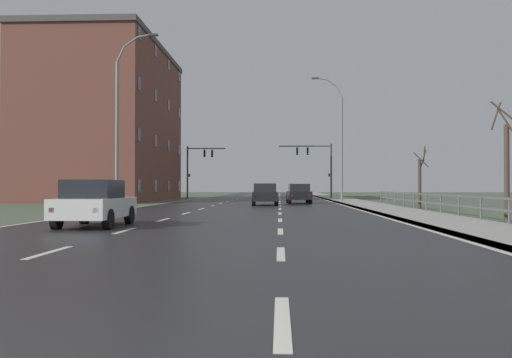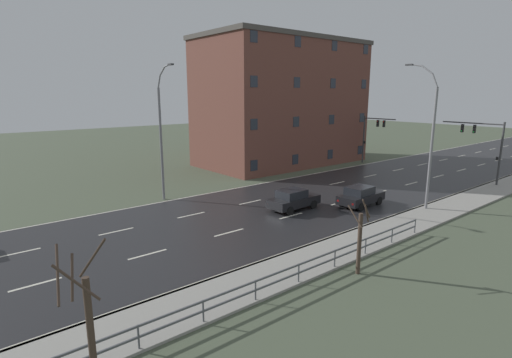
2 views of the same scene
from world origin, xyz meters
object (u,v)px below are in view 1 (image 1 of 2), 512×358
street_lamp_midground (340,141)px  car_mid_centre (95,203)px  street_lamp_left_bank (120,123)px  traffic_signal_left (197,163)px  car_distant (265,194)px  brick_building (107,124)px  car_near_left (299,193)px  traffic_signal_right (318,161)px

street_lamp_midground → car_mid_centre: size_ratio=2.60×
car_mid_centre → street_lamp_left_bank: bearing=102.7°
traffic_signal_left → car_distant: (8.14, -21.23, -3.17)m
street_lamp_left_bank → brick_building: bearing=109.8°
street_lamp_midground → street_lamp_left_bank: size_ratio=1.00×
car_mid_centre → car_near_left: (7.69, 25.87, 0.00)m
street_lamp_left_bank → traffic_signal_right: bearing=62.3°
traffic_signal_left → street_lamp_left_bank: bearing=-91.2°
street_lamp_midground → traffic_signal_left: size_ratio=1.84×
traffic_signal_right → brick_building: 22.29m
street_lamp_left_bank → car_near_left: size_ratio=2.56×
traffic_signal_left → car_distant: 22.96m
traffic_signal_right → traffic_signal_left: 13.36m
car_near_left → street_lamp_midground: bearing=36.6°
car_near_left → brick_building: bearing=151.8°
traffic_signal_right → car_distant: size_ratio=1.45×
traffic_signal_right → car_mid_centre: bearing=-103.9°
street_lamp_left_bank → traffic_signal_right: size_ratio=1.79×
traffic_signal_right → brick_building: (-20.92, -6.93, 3.31)m
street_lamp_left_bank → traffic_signal_left: 27.44m
street_lamp_left_bank → car_distant: street_lamp_left_bank is taller
street_lamp_left_bank → street_lamp_midground: bearing=43.0°
brick_building → traffic_signal_right: bearing=18.3°
traffic_signal_left → car_near_left: traffic_signal_left is taller
car_distant → brick_building: size_ratio=0.20×
traffic_signal_right → traffic_signal_left: traffic_signal_right is taller
brick_building → car_distant: bearing=-40.4°
traffic_signal_right → car_mid_centre: 42.84m
street_lamp_midground → brick_building: bearing=165.4°
street_lamp_midground → traffic_signal_left: 19.74m
traffic_signal_left → brick_building: 11.47m
street_lamp_midground → street_lamp_left_bank: street_lamp_midground is taller
car_near_left → street_lamp_left_bank: bearing=-138.9°
street_lamp_left_bank → car_mid_centre: (3.59, -14.96, -4.42)m
traffic_signal_left → car_mid_centre: size_ratio=1.41×
street_lamp_midground → traffic_signal_right: (-0.97, 12.63, -1.07)m
street_lamp_midground → traffic_signal_right: bearing=94.4°
car_near_left → brick_building: size_ratio=0.20×
car_distant → car_mid_centre: 21.74m
traffic_signal_left → car_distant: bearing=-69.0°
traffic_signal_left → brick_building: bearing=-134.0°
car_distant → car_mid_centre: bearing=-105.0°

